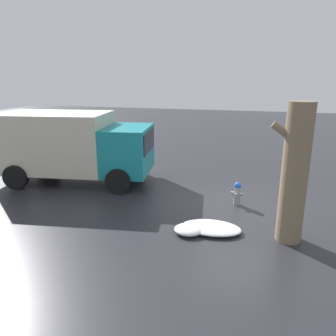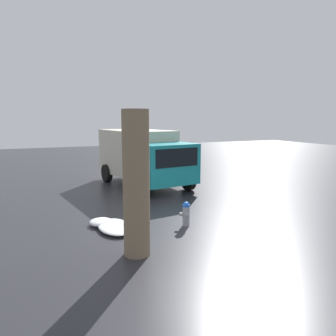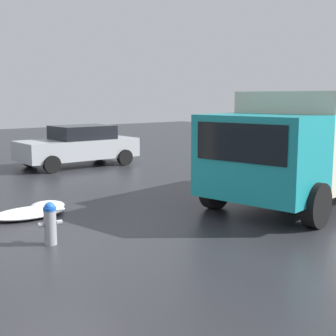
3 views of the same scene
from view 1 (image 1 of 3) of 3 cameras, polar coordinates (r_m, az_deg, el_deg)
The scene contains 6 objects.
ground_plane at distance 10.90m, azimuth 11.85°, elevation -6.24°, with size 60.00×60.00×0.00m, color #28282D.
fire_hydrant at distance 10.76m, azimuth 11.96°, elevation -4.33°, with size 0.42×0.33×0.76m.
tree_trunk at distance 8.44m, azimuth 21.16°, elevation -0.93°, with size 0.96×0.63×3.47m.
delivery_truck at distance 13.21m, azimuth -16.36°, elevation 4.00°, with size 6.08×3.37×2.67m.
snow_pile_by_hydrant at distance 9.02m, azimuth 7.55°, elevation -10.27°, with size 1.60×0.97×0.17m.
snow_pile_curbside at distance 8.83m, azimuth 3.59°, elevation -10.64°, with size 0.77×0.71×0.20m.
Camera 1 is at (-0.50, 10.12, 4.03)m, focal length 35.00 mm.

